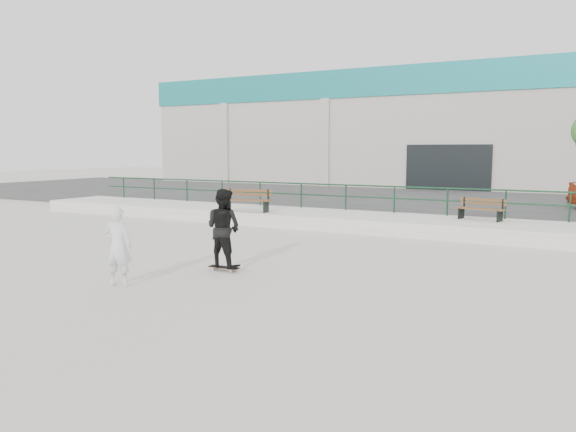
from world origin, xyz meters
The scene contains 10 objects.
ground centered at (0.00, 0.00, 0.00)m, with size 120.00×120.00×0.00m, color silver.
ledge centered at (0.00, 9.50, 0.25)m, with size 30.00×3.00×0.50m, color beige.
parking_strip centered at (0.00, 18.00, 0.25)m, with size 60.00×14.00×0.50m, color #333333.
railing centered at (0.00, 10.80, 1.24)m, with size 28.00×0.06×1.03m.
commercial_building centered at (0.00, 31.99, 4.58)m, with size 44.20×16.33×8.00m.
bench_left centered at (-4.16, 8.47, 0.93)m, with size 1.97×0.93×0.88m.
bench_right centered at (4.30, 10.09, 0.87)m, with size 1.68×0.79×0.75m.
skateboard centered at (-0.07, 1.06, 0.07)m, with size 0.79×0.23×0.09m.
standing_skater centered at (-0.07, 1.06, 1.04)m, with size 0.92×0.71×1.89m, color black.
seated_skater centered at (-1.17, -1.27, 0.86)m, with size 0.63×0.41×1.72m, color white.
Camera 1 is at (7.64, -9.85, 2.91)m, focal length 35.00 mm.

